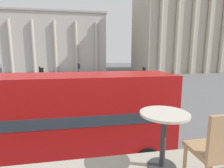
% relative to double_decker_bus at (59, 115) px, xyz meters
% --- Properties ---
extents(double_decker_bus, '(10.18, 2.74, 4.10)m').
position_rel_double_decker_bus_xyz_m(double_decker_bus, '(0.00, 0.00, 0.00)').
color(double_decker_bus, black).
rests_on(double_decker_bus, ground_plane).
extents(cafe_dining_table, '(0.60, 0.60, 0.73)m').
position_rel_double_decker_bus_xyz_m(cafe_dining_table, '(2.04, -5.80, 1.77)').
color(cafe_dining_table, '#2D2D30').
rests_on(cafe_dining_table, cafe_floor_slab).
extents(cafe_chair_0, '(0.40, 0.40, 0.91)m').
position_rel_double_decker_bus_xyz_m(cafe_chair_0, '(2.34, -6.33, 1.75)').
color(cafe_chair_0, '#A87F56').
rests_on(cafe_chair_0, cafe_floor_slab).
extents(plaza_building_left, '(29.33, 14.68, 17.02)m').
position_rel_double_decker_bus_xyz_m(plaza_building_left, '(-6.15, 50.98, 6.22)').
color(plaza_building_left, '#BCB2A8').
rests_on(plaza_building_left, ground_plane).
extents(plaza_building_right, '(27.78, 16.91, 25.85)m').
position_rel_double_decker_bus_xyz_m(plaza_building_right, '(31.14, 42.08, 10.62)').
color(plaza_building_right, '#B2A893').
rests_on(plaza_building_right, ground_plane).
extents(traffic_light_near, '(0.42, 0.24, 4.08)m').
position_rel_double_decker_bus_xyz_m(traffic_light_near, '(-2.01, 6.10, 0.35)').
color(traffic_light_near, black).
rests_on(traffic_light_near, ground_plane).
extents(traffic_light_mid, '(0.42, 0.24, 3.53)m').
position_rel_double_decker_bus_xyz_m(traffic_light_mid, '(8.29, 12.14, 0.02)').
color(traffic_light_mid, black).
rests_on(traffic_light_mid, ground_plane).
extents(traffic_light_far, '(0.42, 0.24, 3.61)m').
position_rel_double_decker_bus_xyz_m(traffic_light_far, '(0.54, 19.45, 0.07)').
color(traffic_light_far, black).
rests_on(traffic_light_far, ground_plane).
extents(car_white, '(4.20, 1.93, 1.35)m').
position_rel_double_decker_bus_xyz_m(car_white, '(7.05, 20.77, -1.60)').
color(car_white, black).
rests_on(car_white, ground_plane).
extents(car_silver, '(4.20, 1.93, 1.35)m').
position_rel_double_decker_bus_xyz_m(car_silver, '(-4.70, 22.93, -1.60)').
color(car_silver, black).
rests_on(car_silver, ground_plane).
extents(pedestrian_grey, '(0.32, 0.32, 1.66)m').
position_rel_double_decker_bus_xyz_m(pedestrian_grey, '(3.51, 14.30, -1.35)').
color(pedestrian_grey, '#282B33').
rests_on(pedestrian_grey, ground_plane).
extents(pedestrian_red, '(0.32, 0.32, 1.63)m').
position_rel_double_decker_bus_xyz_m(pedestrian_red, '(4.19, 13.73, -1.37)').
color(pedestrian_red, '#282B33').
rests_on(pedestrian_red, ground_plane).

